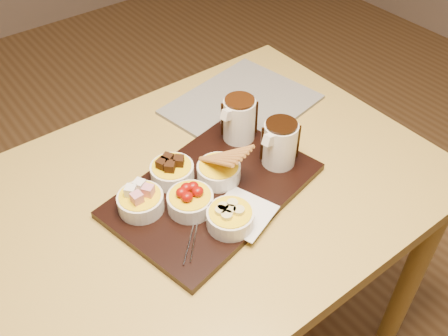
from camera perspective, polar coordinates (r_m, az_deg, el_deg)
dining_table at (r=1.21m, az=-4.14°, el=-6.30°), size 1.20×0.80×0.75m
serving_board at (r=1.14m, az=-1.20°, el=-2.51°), size 0.51×0.39×0.02m
napkin at (r=1.07m, az=2.09°, el=-5.18°), size 0.15×0.15×0.00m
bowl_marshmallows at (r=1.08m, az=-9.49°, el=-3.89°), size 0.10×0.10×0.04m
bowl_cake at (r=1.14m, az=-5.94°, el=-0.50°), size 0.10×0.10×0.04m
bowl_strawberries at (r=1.07m, az=-3.86°, el=-3.89°), size 0.10×0.10×0.04m
bowl_biscotti at (r=1.14m, az=-0.60°, el=-0.47°), size 0.10×0.10×0.04m
bowl_bananas at (r=1.04m, az=0.72°, el=-5.78°), size 0.10×0.10×0.04m
pitcher_dark_chocolate at (r=1.16m, az=6.39°, el=2.73°), size 0.09×0.09×0.11m
pitcher_milk_chocolate at (r=1.23m, az=1.74°, el=5.53°), size 0.09×0.09×0.11m
fondue_skewers at (r=1.07m, az=-3.22°, el=-5.40°), size 0.20×0.21×0.01m
newspaper at (r=1.39m, az=2.04°, el=7.26°), size 0.42×0.36×0.01m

